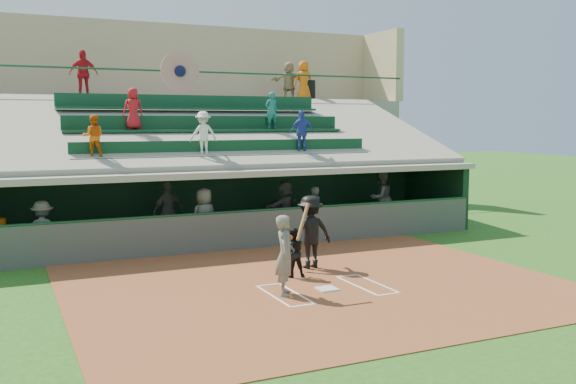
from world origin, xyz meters
name	(u,v)px	position (x,y,z in m)	size (l,w,h in m)	color
ground	(327,290)	(0.00, 0.00, 0.00)	(100.00, 100.00, 0.00)	#235417
dirt_slab	(317,285)	(0.00, 0.50, 0.01)	(11.00, 9.00, 0.02)	brown
home_plate	(327,289)	(0.00, 0.00, 0.04)	(0.43, 0.43, 0.03)	silver
batters_box_chalk	(327,289)	(0.00, 0.00, 0.02)	(2.65, 1.85, 0.01)	white
dugout_floor	(226,239)	(0.00, 6.75, 0.02)	(16.00, 3.50, 0.04)	gray
concourse_slab	(172,156)	(0.00, 13.50, 2.30)	(20.00, 3.00, 4.60)	gray
grandstand	(192,161)	(-0.01, 10.51, 2.26)	(20.40, 10.40, 7.80)	#4C514C
batter_at_plate	(285,255)	(-1.01, -0.01, 0.89)	(0.94, 0.79, 1.95)	#585A55
catcher	(293,252)	(-0.19, 1.36, 0.61)	(0.57, 0.45, 1.18)	black
home_umpire	(310,232)	(0.61, 2.05, 0.94)	(1.18, 0.68, 1.83)	black
dugout_bench	(206,225)	(-0.26, 8.02, 0.28)	(16.12, 0.48, 0.48)	brown
white_table	(2,246)	(-6.47, 6.09, 0.42)	(0.87, 0.65, 0.76)	silver
dugout_player_a	(43,231)	(-5.48, 5.66, 0.84)	(1.03, 0.59, 1.59)	#525450
dugout_player_b	(168,211)	(-1.80, 6.96, 0.97)	(1.09, 0.45, 1.86)	#52544F
dugout_player_c	(204,218)	(-1.07, 5.61, 0.91)	(0.85, 0.55, 1.74)	#52544F
dugout_player_d	(285,207)	(2.09, 6.89, 0.91)	(1.61, 0.51, 1.73)	#525450
dugout_player_e	(314,211)	(2.81, 6.17, 0.82)	(0.57, 0.37, 1.57)	#575A55
dugout_player_f	(381,198)	(5.83, 6.91, 1.01)	(0.95, 0.74, 1.95)	#60635D
trash_bin	(309,90)	(5.87, 12.77, 5.03)	(0.57, 0.57, 0.85)	black
concourse_staff_a	(84,74)	(-3.38, 13.11, 5.48)	(1.03, 0.43, 1.76)	#B2141B
concourse_staff_b	(304,81)	(5.54, 12.62, 5.43)	(0.81, 0.53, 1.66)	#D4600C
concourse_staff_c	(289,81)	(5.09, 13.12, 5.42)	(1.52, 0.49, 1.64)	tan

